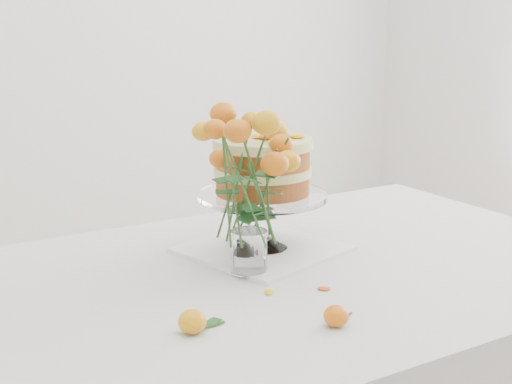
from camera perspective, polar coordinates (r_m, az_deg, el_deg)
table at (r=1.53m, az=2.84°, el=-8.85°), size 1.43×0.93×0.76m
napkin at (r=1.60m, az=0.52°, el=-4.60°), size 0.37×0.37×0.01m
cake_stand at (r=1.55m, az=0.53°, el=1.62°), size 0.29×0.29×0.26m
rose_vase at (r=1.40m, az=-0.59°, el=1.80°), size 0.26×0.26×0.37m
loose_rose_near at (r=1.20m, az=-5.10°, el=-10.29°), size 0.09×0.05×0.04m
loose_rose_far at (r=1.23m, az=6.43°, el=-9.83°), size 0.07×0.05×0.04m
stray_petal_a at (r=1.36m, az=1.04°, el=-8.01°), size 0.03×0.02×0.00m
stray_petal_b at (r=1.39m, az=5.46°, el=-7.71°), size 0.03×0.02×0.00m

